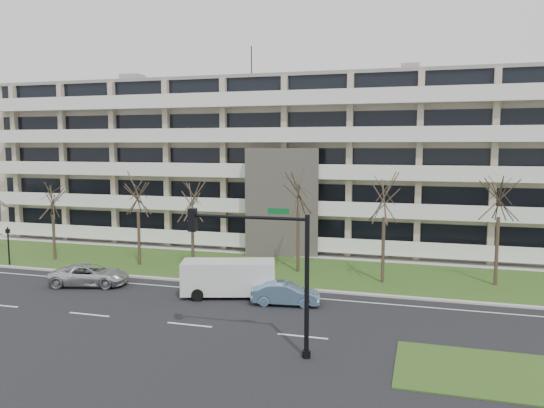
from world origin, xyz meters
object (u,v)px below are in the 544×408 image
(silver_pickup, at_px, (90,275))
(traffic_signal, at_px, (265,260))
(pedestrian_signal, at_px, (8,241))
(white_van, at_px, (230,275))
(blue_sedan, at_px, (286,294))

(silver_pickup, height_order, traffic_signal, traffic_signal)
(traffic_signal, xyz_separation_m, pedestrian_signal, (-24.02, 11.09, -2.34))
(white_van, xyz_separation_m, traffic_signal, (4.74, -8.04, 2.93))
(blue_sedan, xyz_separation_m, pedestrian_signal, (-23.05, 3.81, 1.25))
(white_van, bearing_deg, blue_sedan, -27.69)
(blue_sedan, height_order, pedestrian_signal, pedestrian_signal)
(traffic_signal, height_order, pedestrian_signal, traffic_signal)
(traffic_signal, bearing_deg, blue_sedan, 96.47)
(pedestrian_signal, bearing_deg, traffic_signal, -39.63)
(blue_sedan, xyz_separation_m, white_van, (-3.76, 0.76, 0.66))
(silver_pickup, height_order, white_van, white_van)
(silver_pickup, relative_size, pedestrian_signal, 1.68)
(silver_pickup, distance_m, blue_sedan, 13.57)
(white_van, height_order, pedestrian_signal, pedestrian_signal)
(silver_pickup, distance_m, traffic_signal, 16.87)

